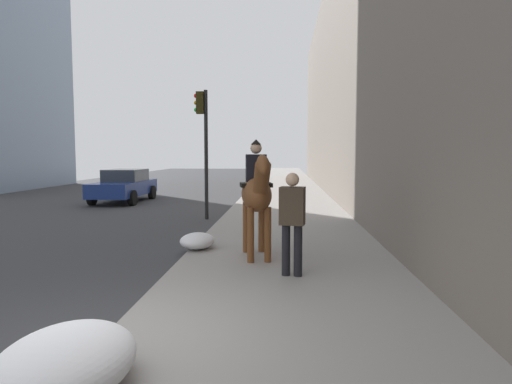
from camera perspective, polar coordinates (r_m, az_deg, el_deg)
sidewalk_slab at (r=4.99m, az=4.57°, el=-19.62°), size 120.00×4.15×0.12m
mounted_horse_near at (r=8.62m, az=0.11°, el=-0.07°), size 2.14×0.82×2.29m
pedestrian_greeting at (r=7.39m, az=4.60°, el=-3.17°), size 0.33×0.44×1.70m
car_near_lane at (r=20.78m, az=-16.32°, el=0.82°), size 4.41×1.95×1.44m
traffic_light_near_curb at (r=14.67m, az=-6.67°, el=7.32°), size 0.20×0.44×4.15m
snow_pile_near at (r=4.37m, az=-22.92°, el=-19.18°), size 1.46×1.12×0.51m
snow_pile_far at (r=9.71m, az=-7.43°, el=-6.13°), size 0.95×0.73×0.33m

